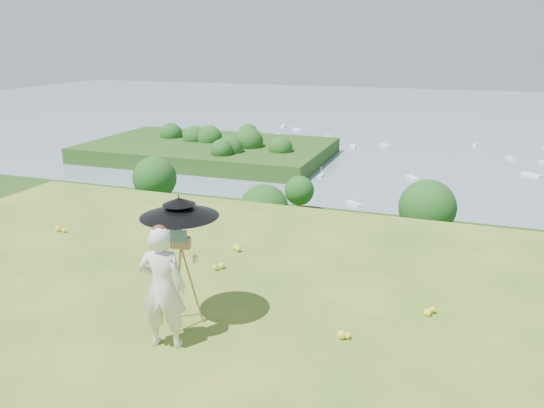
% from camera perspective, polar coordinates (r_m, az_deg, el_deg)
% --- Properties ---
extents(ground, '(14.00, 14.00, 0.00)m').
position_cam_1_polar(ground, '(8.43, -17.87, -13.17)').
color(ground, '#3F7220').
rests_on(ground, ground).
extents(shoreline_tier, '(170.00, 28.00, 8.00)m').
position_cam_1_polar(shoreline_tier, '(90.22, 14.61, -9.88)').
color(shoreline_tier, '#6B6555').
rests_on(shoreline_tier, bay_water).
extents(bay_water, '(700.00, 700.00, 0.00)m').
position_cam_1_polar(bay_water, '(248.65, 18.27, 7.46)').
color(bay_water, '#738BA4').
rests_on(bay_water, ground).
extents(peninsula, '(90.00, 60.00, 12.00)m').
position_cam_1_polar(peninsula, '(182.37, -6.88, 6.54)').
color(peninsula, '#1C3C10').
rests_on(peninsula, bay_water).
extents(slope_trees, '(110.00, 50.00, 6.00)m').
position_cam_1_polar(slope_trees, '(45.19, 11.77, -8.31)').
color(slope_trees, '#184B16').
rests_on(slope_trees, forest_slope).
extents(harbor_town, '(110.00, 22.00, 5.00)m').
position_cam_1_polar(harbor_town, '(87.52, 14.93, -6.08)').
color(harbor_town, silver).
rests_on(harbor_town, shoreline_tier).
extents(moored_boats, '(140.00, 140.00, 0.70)m').
position_cam_1_polar(moored_boats, '(171.76, 13.24, 3.97)').
color(moored_boats, white).
rests_on(moored_boats, bay_water).
extents(wildflowers, '(10.00, 10.50, 0.12)m').
position_cam_1_polar(wildflowers, '(8.57, -16.89, -12.08)').
color(wildflowers, yellow).
rests_on(wildflowers, ground).
extents(painter, '(0.72, 0.54, 1.79)m').
position_cam_1_polar(painter, '(7.52, -11.69, -8.80)').
color(painter, beige).
rests_on(painter, ground).
extents(field_easel, '(0.66, 0.66, 1.55)m').
position_cam_1_polar(field_easel, '(8.06, -9.61, -7.80)').
color(field_easel, '#A77146').
rests_on(field_easel, ground).
extents(sun_umbrella, '(1.37, 1.37, 0.77)m').
position_cam_1_polar(sun_umbrella, '(7.76, -9.88, -1.76)').
color(sun_umbrella, black).
rests_on(sun_umbrella, field_easel).
extents(painter_cap, '(0.25, 0.29, 0.10)m').
position_cam_1_polar(painter_cap, '(7.19, -12.09, -2.75)').
color(painter_cap, '#D27375').
rests_on(painter_cap, painter).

